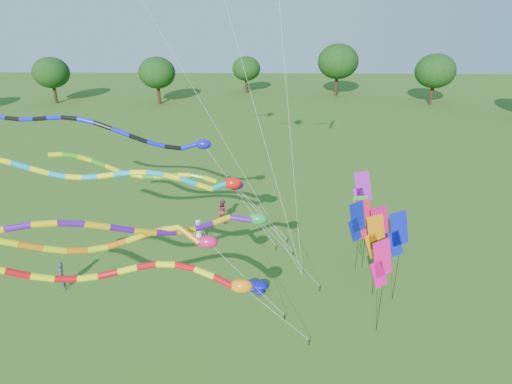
{
  "coord_description": "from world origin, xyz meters",
  "views": [
    {
      "loc": [
        0.42,
        -15.69,
        13.96
      ],
      "look_at": [
        -0.05,
        5.0,
        4.8
      ],
      "focal_mm": 30.0,
      "sensor_mm": 36.0,
      "label": 1
    }
  ],
  "objects_px": {
    "tube_kite_orange": "(110,241)",
    "person_b": "(62,276)",
    "blue_nylon_heap": "(258,288)",
    "person_a": "(199,231)",
    "person_c": "(223,211)",
    "tube_kite_red": "(138,276)"
  },
  "relations": [
    {
      "from": "blue_nylon_heap",
      "to": "person_a",
      "type": "xyz_separation_m",
      "value": [
        -3.83,
        5.01,
        0.6
      ]
    },
    {
      "from": "person_c",
      "to": "person_b",
      "type": "bearing_deg",
      "value": 91.13
    },
    {
      "from": "person_b",
      "to": "person_c",
      "type": "distance_m",
      "value": 11.05
    },
    {
      "from": "tube_kite_orange",
      "to": "blue_nylon_heap",
      "type": "height_order",
      "value": "tube_kite_orange"
    },
    {
      "from": "blue_nylon_heap",
      "to": "person_c",
      "type": "distance_m",
      "value": 8.26
    },
    {
      "from": "blue_nylon_heap",
      "to": "person_c",
      "type": "xyz_separation_m",
      "value": [
        -2.57,
        7.82,
        0.65
      ]
    },
    {
      "from": "person_b",
      "to": "person_c",
      "type": "xyz_separation_m",
      "value": [
        7.78,
        7.85,
        0.04
      ]
    },
    {
      "from": "tube_kite_red",
      "to": "person_a",
      "type": "bearing_deg",
      "value": 79.36
    },
    {
      "from": "tube_kite_orange",
      "to": "person_b",
      "type": "bearing_deg",
      "value": 122.12
    },
    {
      "from": "tube_kite_red",
      "to": "tube_kite_orange",
      "type": "bearing_deg",
      "value": 161.98
    },
    {
      "from": "blue_nylon_heap",
      "to": "person_a",
      "type": "relative_size",
      "value": 0.94
    },
    {
      "from": "person_a",
      "to": "person_c",
      "type": "xyz_separation_m",
      "value": [
        1.26,
        2.82,
        0.05
      ]
    },
    {
      "from": "blue_nylon_heap",
      "to": "person_c",
      "type": "height_order",
      "value": "person_c"
    },
    {
      "from": "person_a",
      "to": "person_b",
      "type": "relative_size",
      "value": 0.99
    },
    {
      "from": "tube_kite_red",
      "to": "person_a",
      "type": "distance_m",
      "value": 10.02
    },
    {
      "from": "tube_kite_red",
      "to": "blue_nylon_heap",
      "type": "xyz_separation_m",
      "value": [
        4.71,
        4.45,
        -3.82
      ]
    },
    {
      "from": "person_c",
      "to": "tube_kite_orange",
      "type": "bearing_deg",
      "value": 121.27
    },
    {
      "from": "person_c",
      "to": "person_a",
      "type": "bearing_deg",
      "value": 111.76
    },
    {
      "from": "blue_nylon_heap",
      "to": "tube_kite_red",
      "type": "bearing_deg",
      "value": -136.65
    },
    {
      "from": "blue_nylon_heap",
      "to": "person_b",
      "type": "relative_size",
      "value": 0.93
    },
    {
      "from": "blue_nylon_heap",
      "to": "person_b",
      "type": "bearing_deg",
      "value": -179.85
    },
    {
      "from": "tube_kite_orange",
      "to": "person_b",
      "type": "height_order",
      "value": "tube_kite_orange"
    }
  ]
}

